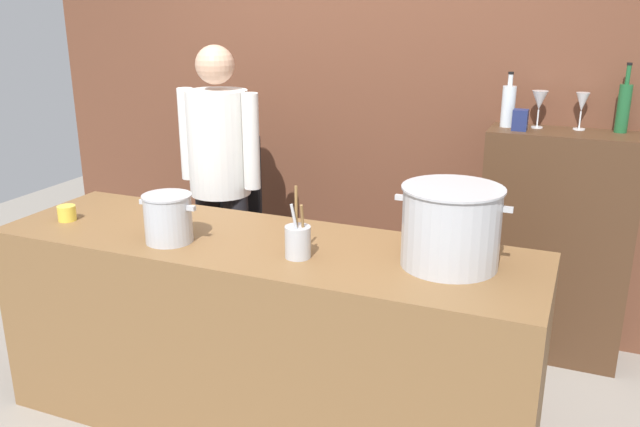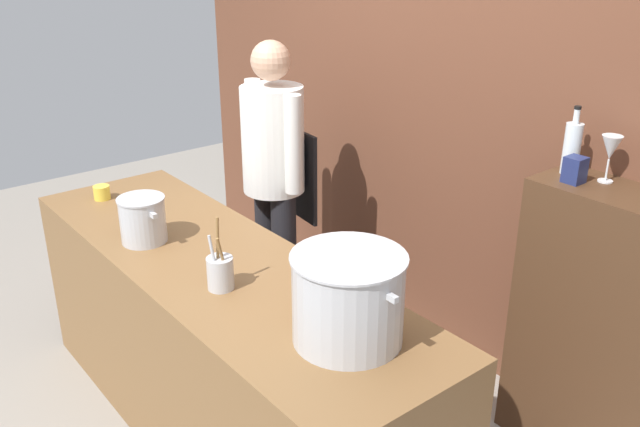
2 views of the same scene
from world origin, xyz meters
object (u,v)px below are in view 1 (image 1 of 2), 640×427
object	(u,v)px
chef	(220,172)
stockpot_large	(451,227)
wine_glass_wide	(582,103)
spice_tin_navy	(520,120)
stockpot_small	(168,218)
wine_bottle_clear	(508,105)
utensil_crock	(298,241)
butter_jar	(67,213)
wine_glass_tall	(539,101)
wine_bottle_green	(624,107)

from	to	relation	value
chef	stockpot_large	size ratio (longest dim) A/B	3.72
wine_glass_wide	spice_tin_navy	distance (m)	0.32
stockpot_small	wine_bottle_clear	distance (m)	1.85
utensil_crock	butter_jar	bearing A→B (deg)	179.50
stockpot_large	spice_tin_navy	xyz separation A→B (m)	(0.11, 1.09, 0.24)
chef	wine_glass_wide	distance (m)	1.96
chef	wine_glass_tall	bearing A→B (deg)	-157.03
butter_jar	spice_tin_navy	world-z (taller)	spice_tin_navy
wine_bottle_clear	wine_glass_wide	size ratio (longest dim) A/B	1.50
chef	wine_glass_wide	bearing A→B (deg)	-157.96
stockpot_large	wine_bottle_green	xyz separation A→B (m)	(0.59, 1.23, 0.32)
butter_jar	wine_glass_wide	world-z (taller)	wine_glass_wide
stockpot_large	wine_glass_wide	distance (m)	1.33
stockpot_large	utensil_crock	bearing A→B (deg)	-165.15
butter_jar	wine_glass_wide	xyz separation A→B (m)	(2.16, 1.37, 0.45)
butter_jar	wine_glass_tall	size ratio (longest dim) A/B	0.44
wine_glass_tall	wine_glass_wide	bearing A→B (deg)	7.80
stockpot_large	butter_jar	world-z (taller)	stockpot_large
wine_glass_tall	utensil_crock	bearing A→B (deg)	-119.37
spice_tin_navy	butter_jar	bearing A→B (deg)	-146.65
chef	spice_tin_navy	distance (m)	1.64
utensil_crock	butter_jar	distance (m)	1.19
wine_bottle_clear	utensil_crock	bearing A→B (deg)	-114.69
stockpot_large	stockpot_small	xyz separation A→B (m)	(-1.16, -0.19, -0.05)
stockpot_large	wine_bottle_green	bearing A→B (deg)	64.48
stockpot_large	wine_glass_tall	distance (m)	1.26
wine_glass_wide	wine_bottle_green	bearing A→B (deg)	0.86
stockpot_large	wine_bottle_clear	xyz separation A→B (m)	(0.04, 1.17, 0.30)
utensil_crock	wine_bottle_clear	bearing A→B (deg)	65.31
stockpot_large	butter_jar	distance (m)	1.77
spice_tin_navy	wine_glass_wide	bearing A→B (deg)	25.80
chef	wine_glass_tall	distance (m)	1.76
utensil_crock	stockpot_small	bearing A→B (deg)	-175.87
stockpot_large	butter_jar	xyz separation A→B (m)	(-1.76, -0.14, -0.12)
butter_jar	wine_glass_tall	distance (m)	2.41
stockpot_large	wine_glass_tall	world-z (taller)	wine_glass_tall
stockpot_large	stockpot_small	distance (m)	1.17
wine_glass_wide	wine_bottle_clear	bearing A→B (deg)	-171.42
stockpot_large	wine_glass_wide	world-z (taller)	wine_glass_wide
stockpot_small	spice_tin_navy	xyz separation A→B (m)	(1.27, 1.29, 0.30)
utensil_crock	wine_glass_wide	distance (m)	1.74
utensil_crock	wine_bottle_clear	distance (m)	1.51
chef	butter_jar	bearing A→B (deg)	76.32
stockpot_small	wine_bottle_green	distance (m)	2.28
chef	stockpot_large	world-z (taller)	chef
chef	wine_glass_wide	xyz separation A→B (m)	(1.84, 0.51, 0.42)
butter_jar	spice_tin_navy	bearing A→B (deg)	33.35
butter_jar	wine_bottle_clear	bearing A→B (deg)	36.17
chef	stockpot_small	bearing A→B (deg)	114.22
chef	utensil_crock	size ratio (longest dim) A/B	5.63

